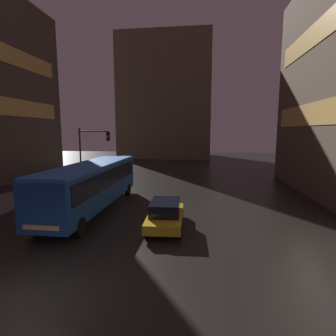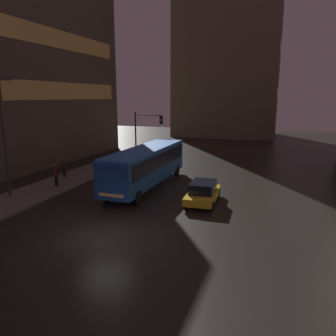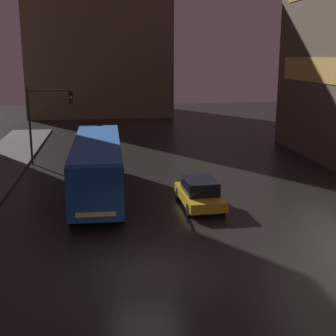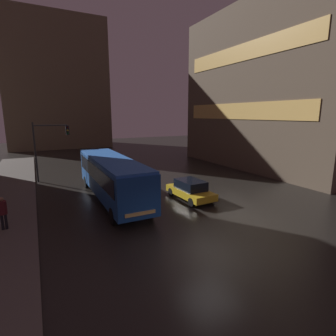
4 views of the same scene
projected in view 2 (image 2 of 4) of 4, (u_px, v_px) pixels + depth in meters
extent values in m
plane|color=black|center=(106.00, 237.00, 17.18)|extent=(120.00, 120.00, 0.00)
cube|color=#56514C|center=(73.00, 178.00, 29.29)|extent=(4.00, 48.00, 0.15)
cube|color=#4C4238|center=(30.00, 73.00, 36.84)|extent=(10.00, 21.87, 19.72)
cube|color=#E0B25B|center=(69.00, 91.00, 35.69)|extent=(0.24, 18.59, 1.80)
cube|color=#E0B25B|center=(66.00, 41.00, 34.58)|extent=(0.24, 18.59, 1.80)
cube|color=brown|center=(227.00, 71.00, 59.89)|extent=(18.00, 12.00, 23.71)
cube|color=#EAC66B|center=(277.00, 93.00, 57.88)|extent=(0.24, 10.20, 1.80)
cube|color=#EAC66B|center=(280.00, 49.00, 56.27)|extent=(0.24, 10.20, 1.80)
cube|color=#194793|center=(146.00, 165.00, 26.47)|extent=(2.58, 11.62, 2.49)
cube|color=black|center=(146.00, 159.00, 26.36)|extent=(2.64, 10.70, 1.10)
cube|color=blue|center=(146.00, 149.00, 26.18)|extent=(2.53, 11.39, 0.16)
cube|color=#F4CC72|center=(111.00, 195.00, 21.28)|extent=(1.78, 0.11, 0.20)
cylinder|color=black|center=(137.00, 198.00, 22.30)|extent=(0.25, 1.00, 1.00)
cylinder|color=black|center=(107.00, 194.00, 23.06)|extent=(0.25, 1.00, 1.00)
cylinder|color=black|center=(177.00, 170.00, 30.42)|extent=(0.25, 1.00, 1.00)
cylinder|color=black|center=(153.00, 169.00, 31.18)|extent=(0.25, 1.00, 1.00)
cube|color=gold|center=(203.00, 195.00, 22.70)|extent=(2.05, 4.32, 0.50)
cube|color=black|center=(203.00, 187.00, 22.57)|extent=(1.69, 2.40, 0.69)
cylinder|color=black|center=(212.00, 206.00, 21.18)|extent=(0.23, 0.65, 0.64)
cylinder|color=black|center=(186.00, 203.00, 21.67)|extent=(0.23, 0.65, 0.64)
cylinder|color=black|center=(218.00, 194.00, 23.84)|extent=(0.23, 0.65, 0.64)
cylinder|color=black|center=(195.00, 192.00, 24.33)|extent=(0.23, 0.65, 0.64)
cylinder|color=black|center=(55.00, 181.00, 26.44)|extent=(0.14, 0.14, 0.88)
cylinder|color=black|center=(57.00, 181.00, 26.38)|extent=(0.14, 0.14, 0.88)
cylinder|color=#4C191E|center=(56.00, 171.00, 26.23)|extent=(0.52, 0.52, 0.73)
sphere|color=#8C664C|center=(55.00, 165.00, 26.13)|extent=(0.22, 0.22, 0.22)
cylinder|color=black|center=(64.00, 172.00, 29.38)|extent=(0.14, 0.14, 0.83)
cylinder|color=black|center=(65.00, 173.00, 29.32)|extent=(0.14, 0.14, 0.83)
cylinder|color=#422319|center=(64.00, 164.00, 29.19)|extent=(0.54, 0.54, 0.69)
sphere|color=#8C664C|center=(63.00, 159.00, 29.09)|extent=(0.22, 0.22, 0.22)
cylinder|color=#2D2D2D|center=(136.00, 138.00, 35.78)|extent=(0.16, 0.16, 5.62)
cylinder|color=#2D2D2D|center=(148.00, 115.00, 34.76)|extent=(2.98, 0.12, 0.12)
cube|color=black|center=(161.00, 120.00, 34.38)|extent=(0.30, 0.24, 0.90)
sphere|color=#390706|center=(161.00, 117.00, 34.20)|extent=(0.18, 0.18, 0.18)
sphere|color=gold|center=(161.00, 120.00, 34.26)|extent=(0.18, 0.18, 0.18)
sphere|color=black|center=(161.00, 123.00, 34.32)|extent=(0.18, 0.18, 0.18)
cylinder|color=#2D2D2D|center=(4.00, 139.00, 22.71)|extent=(0.18, 0.18, 8.41)
cube|color=#383838|center=(5.00, 78.00, 21.65)|extent=(1.10, 0.36, 0.24)
sphere|color=#F4CC72|center=(10.00, 81.00, 21.55)|extent=(0.32, 0.32, 0.32)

